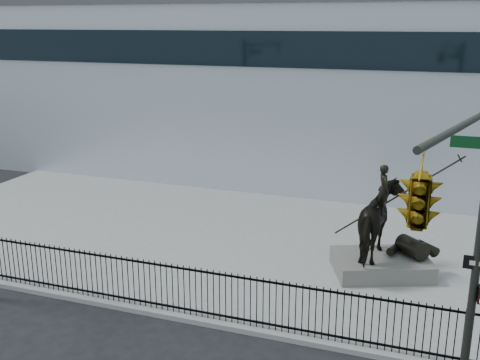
% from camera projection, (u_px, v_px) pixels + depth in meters
% --- Properties ---
extents(ground, '(120.00, 120.00, 0.00)m').
position_uv_depth(ground, '(178.00, 343.00, 14.84)').
color(ground, black).
rests_on(ground, ground).
extents(plaza, '(30.00, 12.00, 0.15)m').
position_uv_depth(plaza, '(258.00, 245.00, 21.17)').
color(plaza, gray).
rests_on(plaza, ground).
extents(building, '(44.00, 14.00, 9.00)m').
position_uv_depth(building, '(329.00, 89.00, 31.74)').
color(building, silver).
rests_on(building, ground).
extents(picket_fence, '(22.10, 0.10, 1.50)m').
position_uv_depth(picket_fence, '(196.00, 292.00, 15.73)').
color(picket_fence, black).
rests_on(picket_fence, plaza).
extents(statue_plinth, '(3.59, 3.07, 0.57)m').
position_uv_depth(statue_plinth, '(381.00, 265.00, 18.59)').
color(statue_plinth, '#5F5C56').
rests_on(statue_plinth, plaza).
extents(equestrian_statue, '(3.63, 2.99, 3.30)m').
position_uv_depth(equestrian_statue, '(386.00, 223.00, 18.19)').
color(equestrian_statue, black).
rests_on(equestrian_statue, statue_plinth).
extents(traffic_signal_right, '(2.17, 6.86, 7.00)m').
position_uv_depth(traffic_signal_right, '(460.00, 225.00, 9.62)').
color(traffic_signal_right, '#262923').
rests_on(traffic_signal_right, ground).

